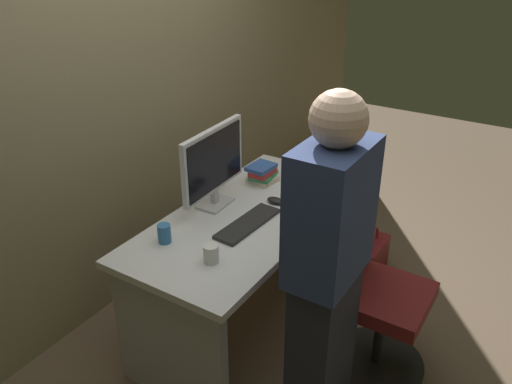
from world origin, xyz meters
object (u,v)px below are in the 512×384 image
at_px(monitor, 214,163).
at_px(handbag, 371,259).
at_px(desk, 249,249).
at_px(cup_by_monitor, 164,233).
at_px(person_at_desk, 327,275).
at_px(office_chair, 373,298).
at_px(book_stack, 262,173).
at_px(keyboard, 248,224).
at_px(cup_near_keyboard, 211,253).
at_px(mouse, 275,201).

relative_size(monitor, handbag, 1.43).
height_order(desk, cup_by_monitor, cup_by_monitor).
distance_m(person_at_desk, monitor, 0.97).
xyz_separation_m(office_chair, book_stack, (0.32, 0.87, 0.37)).
bearing_deg(cup_by_monitor, keyboard, -36.38).
xyz_separation_m(cup_near_keyboard, book_stack, (0.86, 0.24, 0.01)).
distance_m(mouse, cup_near_keyboard, 0.66).
distance_m(office_chair, book_stack, 1.00).
bearing_deg(cup_by_monitor, cup_near_keyboard, -92.58).
distance_m(monitor, mouse, 0.42).
bearing_deg(keyboard, desk, 34.46).
xyz_separation_m(monitor, mouse, (0.20, -0.28, -0.24)).
bearing_deg(cup_by_monitor, monitor, 2.00).
bearing_deg(cup_near_keyboard, keyboard, 5.53).
relative_size(desk, monitor, 2.81).
relative_size(mouse, book_stack, 0.49).
xyz_separation_m(office_chair, person_at_desk, (-0.47, 0.07, 0.41)).
bearing_deg(mouse, keyboard, -179.94).
height_order(mouse, cup_by_monitor, cup_by_monitor).
relative_size(mouse, handbag, 0.26).
distance_m(desk, handbag, 1.02).
distance_m(keyboard, cup_by_monitor, 0.44).
distance_m(cup_near_keyboard, cup_by_monitor, 0.30).
relative_size(cup_near_keyboard, handbag, 0.23).
xyz_separation_m(person_at_desk, monitor, (0.39, 0.87, 0.16)).
height_order(keyboard, mouse, mouse).
relative_size(desk, keyboard, 3.53).
relative_size(office_chair, handbag, 2.49).
bearing_deg(office_chair, keyboard, 104.37).
distance_m(monitor, handbag, 1.38).
bearing_deg(handbag, book_stack, 126.23).
bearing_deg(handbag, desk, 151.34).
xyz_separation_m(person_at_desk, keyboard, (0.30, 0.59, -0.09)).
bearing_deg(cup_by_monitor, office_chair, -60.41).
relative_size(desk, cup_by_monitor, 15.66).
xyz_separation_m(office_chair, cup_by_monitor, (-0.52, 0.92, 0.37)).
bearing_deg(cup_near_keyboard, book_stack, 15.90).
bearing_deg(monitor, book_stack, -9.80).
height_order(person_at_desk, book_stack, person_at_desk).
relative_size(monitor, mouse, 5.41).
height_order(office_chair, book_stack, office_chair).
bearing_deg(cup_near_keyboard, monitor, 34.26).
relative_size(monitor, cup_near_keyboard, 6.14).
bearing_deg(book_stack, monitor, 170.20).
height_order(office_chair, handbag, office_chair).
relative_size(office_chair, person_at_desk, 0.57).
bearing_deg(person_at_desk, handbag, 9.32).
distance_m(person_at_desk, book_stack, 1.13).
bearing_deg(mouse, book_stack, 46.09).
bearing_deg(book_stack, cup_near_keyboard, -164.10).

